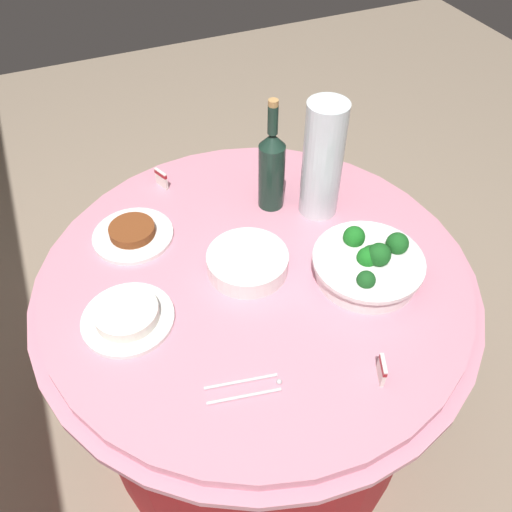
# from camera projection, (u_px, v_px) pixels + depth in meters

# --- Properties ---
(ground_plane) EXTENTS (6.00, 6.00, 0.00)m
(ground_plane) POSITION_uv_depth(u_px,v_px,m) (256.00, 409.00, 1.90)
(ground_plane) COLOR gray
(buffet_table) EXTENTS (1.16, 1.16, 0.74)m
(buffet_table) POSITION_uv_depth(u_px,v_px,m) (256.00, 350.00, 1.63)
(buffet_table) COLOR maroon
(buffet_table) RESTS_ON ground_plane
(broccoli_bowl) EXTENTS (0.28, 0.28, 0.11)m
(broccoli_bowl) POSITION_uv_depth(u_px,v_px,m) (368.00, 264.00, 1.33)
(broccoli_bowl) COLOR white
(broccoli_bowl) RESTS_ON buffet_table
(plate_stack) EXTENTS (0.21, 0.21, 0.05)m
(plate_stack) POSITION_uv_depth(u_px,v_px,m) (248.00, 262.00, 1.36)
(plate_stack) COLOR white
(plate_stack) RESTS_ON buffet_table
(wine_bottle) EXTENTS (0.07, 0.07, 0.34)m
(wine_bottle) POSITION_uv_depth(u_px,v_px,m) (272.00, 168.00, 1.46)
(wine_bottle) COLOR #183025
(wine_bottle) RESTS_ON buffet_table
(decorative_fruit_vase) EXTENTS (0.11, 0.11, 0.34)m
(decorative_fruit_vase) POSITION_uv_depth(u_px,v_px,m) (322.00, 166.00, 1.43)
(decorative_fruit_vase) COLOR silver
(decorative_fruit_vase) RESTS_ON buffet_table
(serving_tongs) EXTENTS (0.07, 0.17, 0.01)m
(serving_tongs) POSITION_uv_depth(u_px,v_px,m) (246.00, 388.00, 1.13)
(serving_tongs) COLOR silver
(serving_tongs) RESTS_ON buffet_table
(food_plate_rice) EXTENTS (0.22, 0.22, 0.04)m
(food_plate_rice) POSITION_uv_depth(u_px,v_px,m) (127.00, 316.00, 1.24)
(food_plate_rice) COLOR white
(food_plate_rice) RESTS_ON buffet_table
(food_plate_stir_fry) EXTENTS (0.22, 0.22, 0.04)m
(food_plate_stir_fry) POSITION_uv_depth(u_px,v_px,m) (133.00, 233.00, 1.45)
(food_plate_stir_fry) COLOR white
(food_plate_stir_fry) RESTS_ON buffet_table
(label_placard_front) EXTENTS (0.05, 0.03, 0.05)m
(label_placard_front) POSITION_uv_depth(u_px,v_px,m) (161.00, 178.00, 1.59)
(label_placard_front) COLOR white
(label_placard_front) RESTS_ON buffet_table
(label_placard_mid) EXTENTS (0.05, 0.03, 0.05)m
(label_placard_mid) POSITION_uv_depth(u_px,v_px,m) (382.00, 369.00, 1.13)
(label_placard_mid) COLOR white
(label_placard_mid) RESTS_ON buffet_table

